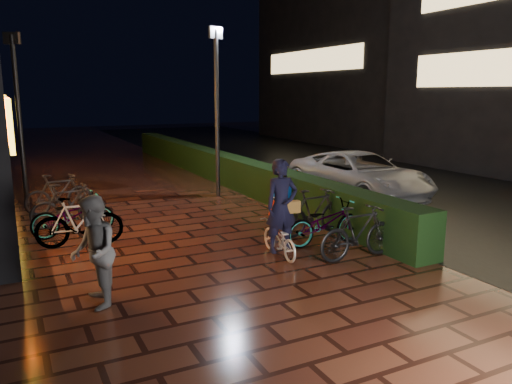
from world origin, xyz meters
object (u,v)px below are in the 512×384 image
van (360,175)px  traffic_barrier (275,195)px  cart_assembly (283,193)px  cyclist (280,221)px  bystander_person (94,252)px

van → traffic_barrier: size_ratio=2.73×
traffic_barrier → cart_assembly: size_ratio=1.55×
van → cyclist: 6.28m
traffic_barrier → cart_assembly: (-0.16, -0.73, 0.22)m
cart_assembly → bystander_person: bearing=-145.4°
cyclist → van: bearing=38.0°
van → traffic_barrier: (-3.06, -0.23, -0.32)m
bystander_person → cyclist: bearing=105.9°
van → cyclist: (-4.95, -3.86, 0.03)m
cyclist → cart_assembly: size_ratio=1.67×
traffic_barrier → cart_assembly: bearing=-102.1°
bystander_person → van: size_ratio=0.35×
cart_assembly → traffic_barrier: bearing=77.9°
van → cart_assembly: 3.36m
cyclist → traffic_barrier: 4.11m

